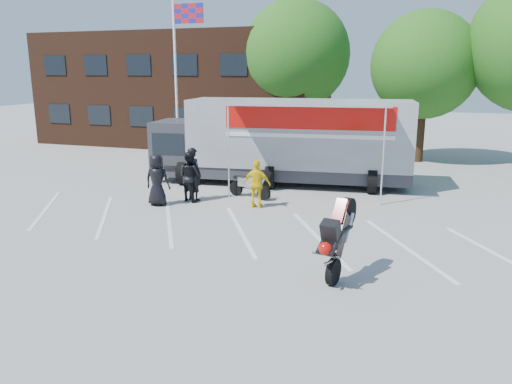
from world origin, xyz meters
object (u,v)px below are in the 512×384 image
Objects in this scene: flagpole at (180,63)px; spectator_leather_b at (193,174)px; parked_motorcycle at (250,198)px; tree_mid at (425,65)px; transporter_truck at (286,183)px; stunt_bike_rider at (343,274)px; spectator_leather_a at (157,180)px; spectator_hivis at (257,184)px; spectator_leather_c at (190,176)px; tree_left at (296,55)px.

flagpole is 4.06× the size of spectator_leather_b.
tree_mid is at bearing -13.46° from parked_motorcycle.
stunt_bike_rider is at bearing -73.71° from transporter_truck.
tree_mid is 4.18× the size of spectator_leather_a.
spectator_leather_a is at bearing -131.89° from transporter_truck.
spectator_hivis reaches higher than stunt_bike_rider.
spectator_leather_b is at bearing -133.86° from spectator_leather_a.
spectator_leather_c is (-7.75, -11.33, -4.03)m from tree_mid.
tree_mid reaches higher than stunt_bike_rider.
transporter_truck is 6.02× the size of spectator_leather_a.
flagpole is 9.06m from parked_motorcycle.
parked_motorcycle is at bearing -43.93° from flagpole.
spectator_leather_a is 3.54m from spectator_hivis.
flagpole reaches higher than spectator_leather_a.
flagpole is 0.93× the size of tree_left.
flagpole is at bearing -49.58° from spectator_hivis.
flagpole is 4.36× the size of spectator_leather_c.
spectator_hivis is (-3.82, 4.95, 0.84)m from stunt_bike_rider.
parked_motorcycle is (-0.67, -2.82, 0.00)m from transporter_truck.
spectator_leather_b is at bearing -124.36° from tree_mid.
spectator_leather_a is 1.38m from spectator_leather_b.
spectator_leather_a is (2.67, -7.27, -4.13)m from flagpole.
stunt_bike_rider is at bearing -71.86° from tree_left.
tree_left reaches higher than spectator_leather_a.
spectator_leather_a is at bearing 66.64° from spectator_leather_b.
tree_left reaches higher than parked_motorcycle.
spectator_leather_b is at bearing -105.94° from spectator_leather_c.
tree_left is 4.70× the size of spectator_leather_a.
stunt_bike_rider is 1.23× the size of spectator_hivis.
tree_mid reaches higher than spectator_hivis.
tree_left is 4.71× the size of spectator_leather_c.
flagpole reaches higher than spectator_hivis.
tree_left reaches higher than spectator_hivis.
spectator_leather_a is at bearing -69.79° from flagpole.
transporter_truck is 6.02m from spectator_leather_a.
spectator_leather_a is at bearing -96.75° from tree_left.
tree_mid is (11.24, 5.00, -0.11)m from flagpole.
spectator_leather_a reaches higher than stunt_bike_rider.
tree_left is 7.10m from tree_mid.
spectator_leather_b is at bearing -60.13° from flagpole.
parked_motorcycle is at bearing -63.12° from spectator_hivis.
spectator_leather_b reaches higher than stunt_bike_rider.
spectator_leather_a is at bearing -124.94° from tree_mid.
flagpole is 8.33m from spectator_leather_c.
spectator_hivis is (3.44, 0.84, -0.08)m from spectator_leather_a.
stunt_bike_rider is at bearing 158.28° from spectator_leather_b.
spectator_hivis is at bearing -133.70° from parked_motorcycle.
tree_left is at bearing 171.87° from tree_mid.
stunt_bike_rider is at bearing 147.27° from spectator_leather_a.
flagpole is at bearing 142.38° from stunt_bike_rider.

